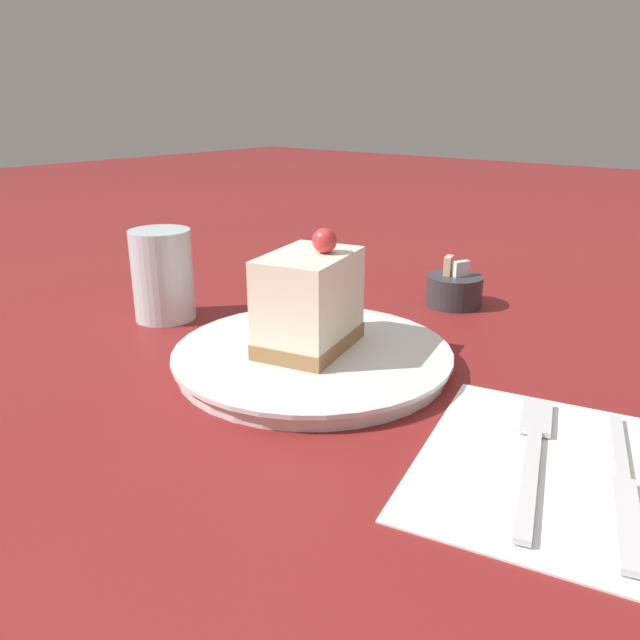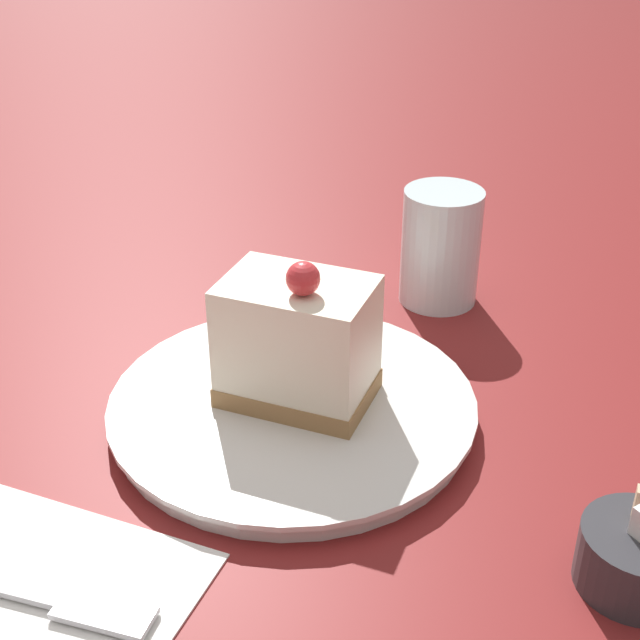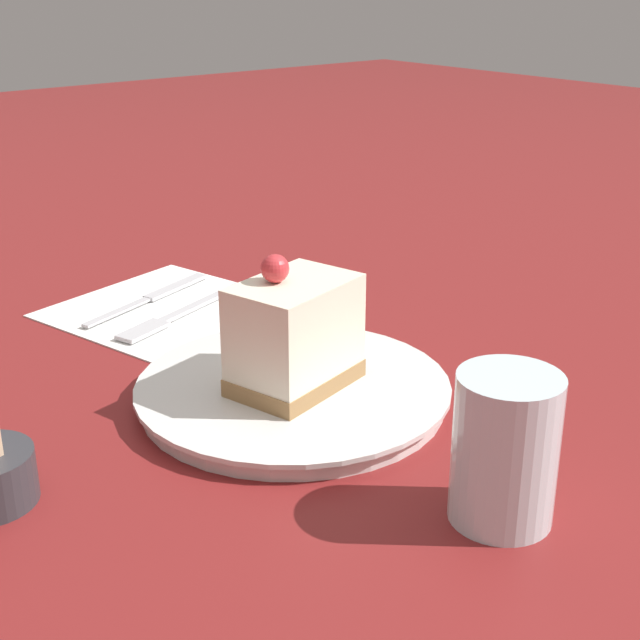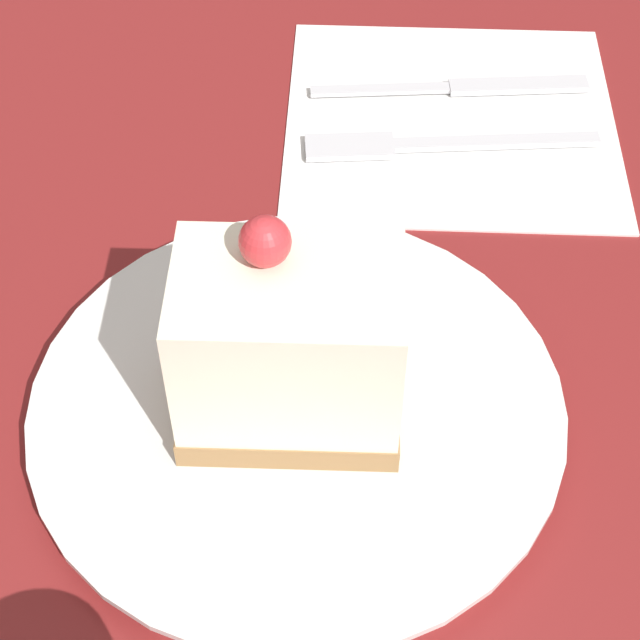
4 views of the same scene
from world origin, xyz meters
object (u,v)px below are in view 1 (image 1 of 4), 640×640
(knife, at_px, (625,495))
(sugar_bowl, at_px, (453,289))
(cake_slice, at_px, (309,301))
(drinking_glass, at_px, (163,275))
(fork, at_px, (533,447))
(plate, at_px, (312,356))

(knife, bearing_deg, sugar_bowl, 115.09)
(cake_slice, height_order, drinking_glass, cake_slice)
(fork, bearing_deg, knife, -34.89)
(fork, bearing_deg, cake_slice, 156.49)
(cake_slice, xyz_separation_m, drinking_glass, (-0.21, -0.00, -0.01))
(cake_slice, bearing_deg, knife, -21.43)
(cake_slice, distance_m, drinking_glass, 0.21)
(knife, relative_size, drinking_glass, 1.73)
(knife, bearing_deg, plate, 154.03)
(drinking_glass, bearing_deg, plate, 0.84)
(cake_slice, relative_size, fork, 0.65)
(knife, distance_m, sugar_bowl, 0.39)
(knife, distance_m, drinking_glass, 0.50)
(fork, relative_size, knife, 1.01)
(cake_slice, relative_size, knife, 0.66)
(plate, bearing_deg, knife, -7.26)
(fork, xyz_separation_m, sugar_bowl, (-0.20, 0.26, 0.01))
(sugar_bowl, xyz_separation_m, drinking_glass, (-0.22, -0.25, 0.03))
(drinking_glass, bearing_deg, fork, -1.83)
(drinking_glass, bearing_deg, sugar_bowl, 47.89)
(plate, relative_size, knife, 1.47)
(fork, relative_size, sugar_bowl, 2.67)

